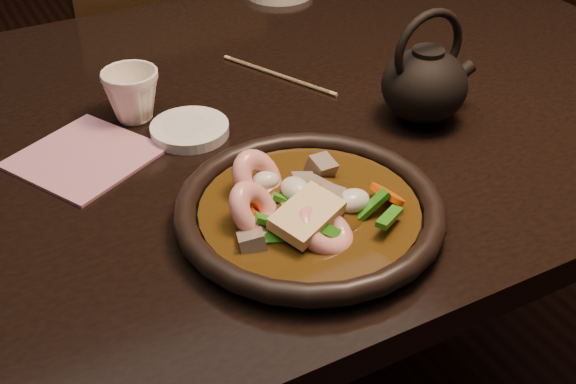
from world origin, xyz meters
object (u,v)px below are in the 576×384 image
chair (165,91)px  teapot (425,81)px  tea_cup (132,94)px  plate (309,211)px  table (191,173)px

chair → teapot: 0.83m
tea_cup → teapot: 0.40m
chair → plate: 0.93m
table → chair: (0.17, 0.62, -0.20)m
chair → teapot: (0.13, -0.75, 0.33)m
chair → tea_cup: 0.68m
chair → table: bearing=74.1°
table → chair: bearing=74.9°
chair → teapot: size_ratio=5.60×
table → teapot: 0.35m
chair → plate: (-0.12, -0.88, 0.29)m
plate → teapot: bearing=27.0°
plate → teapot: 0.28m
plate → tea_cup: size_ratio=3.90×
table → plate: size_ratio=5.27×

